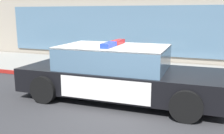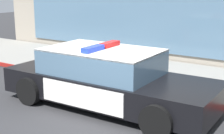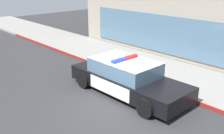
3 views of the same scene
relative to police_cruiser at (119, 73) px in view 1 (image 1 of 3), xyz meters
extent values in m
plane|color=#303033|center=(0.82, -1.02, -0.68)|extent=(48.00, 48.00, 0.00)
cube|color=gray|center=(0.82, 2.97, -0.61)|extent=(48.00, 3.52, 0.15)
cube|color=maroon|center=(0.82, 1.20, -0.61)|extent=(28.80, 0.04, 0.14)
cube|color=slate|center=(-1.81, 4.75, 0.77)|extent=(10.84, 0.08, 2.10)
cube|color=black|center=(0.06, 0.00, -0.18)|extent=(5.16, 1.94, 0.60)
cube|color=silver|center=(1.71, 0.02, -0.02)|extent=(1.77, 1.87, 0.05)
cube|color=silver|center=(-1.74, -0.02, -0.02)|extent=(1.46, 1.87, 0.05)
cube|color=silver|center=(-0.05, 0.96, -0.18)|extent=(2.16, 0.05, 0.51)
cube|color=silver|center=(-0.03, -0.96, -0.18)|extent=(2.16, 0.05, 0.51)
cube|color=yellow|center=(-0.05, 0.97, -0.18)|extent=(0.22, 0.01, 0.26)
cube|color=slate|center=(-0.14, 0.00, 0.39)|extent=(2.69, 1.73, 0.60)
cube|color=silver|center=(-0.14, 0.00, 0.68)|extent=(2.69, 1.73, 0.04)
cube|color=red|center=(-0.15, 0.34, 0.76)|extent=(0.21, 0.65, 0.11)
cube|color=blue|center=(-0.14, -0.34, 0.76)|extent=(0.21, 0.65, 0.11)
cylinder|color=black|center=(1.75, 0.96, -0.34)|extent=(0.68, 0.23, 0.68)
cylinder|color=black|center=(1.77, -0.93, -0.34)|extent=(0.68, 0.23, 0.68)
cylinder|color=black|center=(-1.64, 0.93, -0.34)|extent=(0.68, 0.23, 0.68)
cylinder|color=black|center=(-1.63, -0.96, -0.34)|extent=(0.68, 0.23, 0.68)
cylinder|color=red|center=(-1.05, 1.68, -0.48)|extent=(0.28, 0.28, 0.10)
cylinder|color=red|center=(-1.05, 1.68, -0.21)|extent=(0.19, 0.19, 0.45)
sphere|color=red|center=(-1.05, 1.68, 0.09)|extent=(0.22, 0.22, 0.22)
cylinder|color=gray|center=(-1.05, 1.68, 0.16)|extent=(0.06, 0.06, 0.05)
cylinder|color=gray|center=(-1.05, 1.53, -0.18)|extent=(0.09, 0.10, 0.09)
cylinder|color=gray|center=(-1.05, 1.82, -0.18)|extent=(0.09, 0.10, 0.09)
cylinder|color=gray|center=(-0.90, 1.68, -0.22)|extent=(0.10, 0.12, 0.12)
camera|label=1|loc=(2.08, -6.06, 1.50)|focal=41.10mm
camera|label=2|loc=(4.31, -6.32, 2.20)|focal=53.90mm
camera|label=3|loc=(6.77, -7.06, 3.89)|focal=42.04mm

